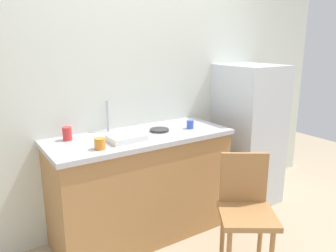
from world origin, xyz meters
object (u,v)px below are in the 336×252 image
(refrigerator, at_px, (248,134))
(cup_red, at_px, (67,134))
(cup_blue, at_px, (190,124))
(cup_orange, at_px, (100,144))
(dish_tray, at_px, (127,138))
(chair, at_px, (246,208))
(hotplate, at_px, (159,130))

(refrigerator, distance_m, cup_red, 1.89)
(cup_blue, bearing_deg, cup_orange, -173.04)
(dish_tray, distance_m, cup_orange, 0.26)
(chair, relative_size, cup_blue, 11.78)
(refrigerator, bearing_deg, hotplate, 179.57)
(hotplate, xyz_separation_m, cup_blue, (0.28, -0.08, 0.03))
(dish_tray, bearing_deg, refrigerator, 3.94)
(refrigerator, xyz_separation_m, hotplate, (-1.11, 0.01, 0.21))
(hotplate, bearing_deg, chair, -73.66)
(cup_blue, bearing_deg, chair, -92.79)
(refrigerator, relative_size, cup_orange, 17.59)
(cup_red, distance_m, cup_orange, 0.38)
(dish_tray, distance_m, hotplate, 0.39)
(refrigerator, bearing_deg, cup_red, 174.58)
(hotplate, relative_size, cup_red, 1.58)
(hotplate, distance_m, cup_red, 0.78)
(dish_tray, xyz_separation_m, cup_red, (-0.38, 0.28, 0.03))
(refrigerator, distance_m, chair, 1.22)
(hotplate, distance_m, cup_orange, 0.65)
(cup_red, distance_m, cup_blue, 1.07)
(chair, relative_size, cup_red, 8.30)
(refrigerator, xyz_separation_m, chair, (-0.86, -0.82, -0.24))
(chair, xyz_separation_m, cup_blue, (0.04, 0.76, 0.48))
(dish_tray, relative_size, cup_red, 2.61)
(chair, xyz_separation_m, hotplate, (-0.24, 0.83, 0.45))
(hotplate, xyz_separation_m, cup_red, (-0.76, 0.17, 0.04))
(cup_red, bearing_deg, cup_blue, -13.21)
(cup_orange, relative_size, cup_blue, 1.11)
(chair, relative_size, dish_tray, 3.18)
(refrigerator, height_order, cup_red, refrigerator)
(chair, bearing_deg, cup_blue, 121.10)
(hotplate, bearing_deg, refrigerator, -0.43)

